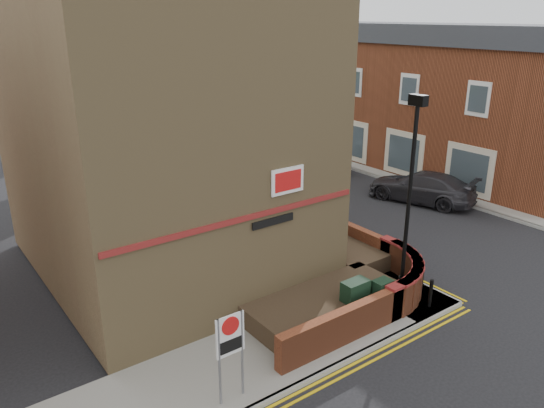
{
  "coord_description": "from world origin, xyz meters",
  "views": [
    {
      "loc": [
        -10.19,
        -8.08,
        8.47
      ],
      "look_at": [
        -1.27,
        4.0,
        3.08
      ],
      "focal_mm": 35.0,
      "sensor_mm": 36.0,
      "label": 1
    }
  ],
  "objects_px": {
    "lamppost": "(409,202)",
    "silver_car_near": "(252,173)",
    "utility_cabinet_large": "(355,300)",
    "zone_sign": "(230,342)"
  },
  "relations": [
    {
      "from": "lamppost",
      "to": "silver_car_near",
      "type": "height_order",
      "value": "lamppost"
    },
    {
      "from": "lamppost",
      "to": "utility_cabinet_large",
      "type": "xyz_separation_m",
      "value": [
        -1.9,
        0.1,
        -2.62
      ]
    },
    {
      "from": "utility_cabinet_large",
      "to": "silver_car_near",
      "type": "height_order",
      "value": "silver_car_near"
    },
    {
      "from": "utility_cabinet_large",
      "to": "silver_car_near",
      "type": "bearing_deg",
      "value": 68.28
    },
    {
      "from": "lamppost",
      "to": "utility_cabinet_large",
      "type": "distance_m",
      "value": 3.24
    },
    {
      "from": "utility_cabinet_large",
      "to": "zone_sign",
      "type": "distance_m",
      "value": 4.86
    },
    {
      "from": "utility_cabinet_large",
      "to": "silver_car_near",
      "type": "relative_size",
      "value": 0.29
    },
    {
      "from": "utility_cabinet_large",
      "to": "silver_car_near",
      "type": "xyz_separation_m",
      "value": [
        4.97,
        12.49,
        -0.05
      ]
    },
    {
      "from": "utility_cabinet_large",
      "to": "zone_sign",
      "type": "bearing_deg",
      "value": -170.31
    },
    {
      "from": "zone_sign",
      "to": "silver_car_near",
      "type": "height_order",
      "value": "zone_sign"
    }
  ]
}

